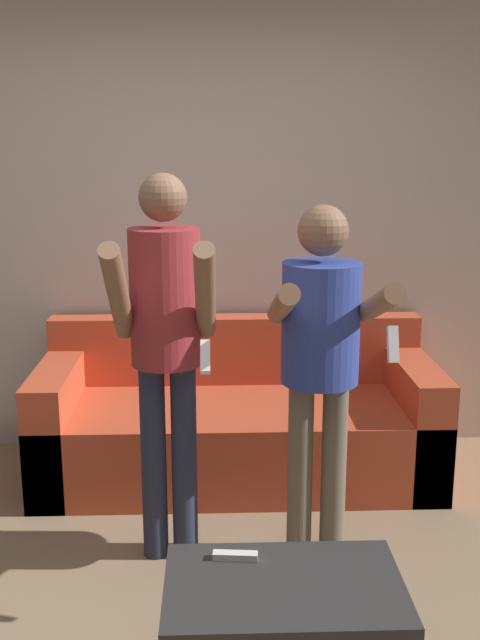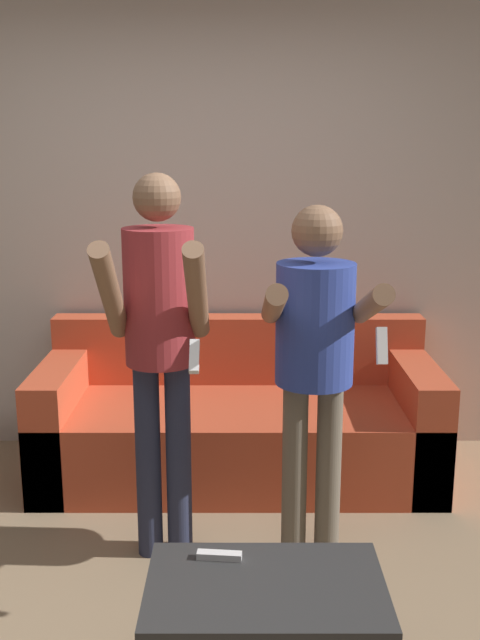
% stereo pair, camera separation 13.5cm
% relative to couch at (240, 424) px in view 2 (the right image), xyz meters
% --- Properties ---
extents(wall_back, '(6.40, 0.06, 2.70)m').
position_rel_couch_xyz_m(wall_back, '(-0.24, 0.47, 1.07)').
color(wall_back, beige).
rests_on(wall_back, ground_plane).
extents(couch, '(2.13, 0.88, 0.82)m').
position_rel_couch_xyz_m(couch, '(0.00, 0.00, 0.00)').
color(couch, '#C64C2D').
rests_on(couch, ground_plane).
extents(person_standing_left, '(0.41, 0.61, 1.68)m').
position_rel_couch_xyz_m(person_standing_left, '(-0.32, -0.86, 0.75)').
color(person_standing_left, '#282D47').
rests_on(person_standing_left, ground_plane).
extents(person_standing_right, '(0.45, 0.70, 1.55)m').
position_rel_couch_xyz_m(person_standing_right, '(0.32, -0.86, 0.69)').
color(person_standing_right, '#6B6051').
rests_on(person_standing_right, ground_plane).
extents(coffee_table, '(0.76, 0.49, 0.44)m').
position_rel_couch_xyz_m(coffee_table, '(0.09, -1.77, 0.11)').
color(coffee_table, '#2D2D2D').
rests_on(coffee_table, ground_plane).
extents(remote_on_table, '(0.15, 0.05, 0.02)m').
position_rel_couch_xyz_m(remote_on_table, '(-0.06, -1.62, 0.17)').
color(remote_on_table, white).
rests_on(remote_on_table, coffee_table).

